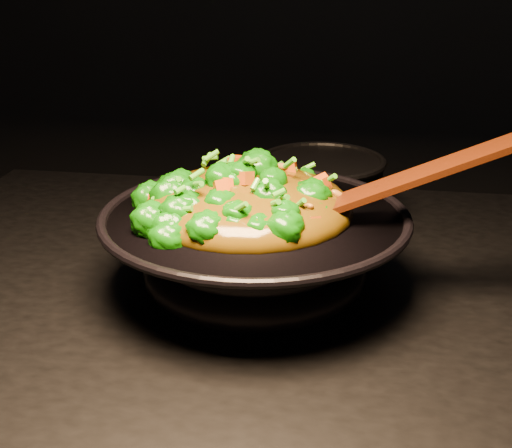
# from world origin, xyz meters

# --- Properties ---
(wok) EXTENTS (0.49, 0.49, 0.11)m
(wok) POSITION_xyz_m (-0.04, 0.01, 0.95)
(wok) COLOR black
(wok) RESTS_ON stovetop
(stir_fry) EXTENTS (0.29, 0.29, 0.09)m
(stir_fry) POSITION_xyz_m (-0.05, 0.02, 1.05)
(stir_fry) COLOR #116106
(stir_fry) RESTS_ON wok
(spatula) EXTENTS (0.28, 0.07, 0.12)m
(spatula) POSITION_xyz_m (0.12, 0.01, 1.06)
(spatula) COLOR #340D06
(spatula) RESTS_ON wok
(back_pot) EXTENTS (0.20, 0.20, 0.11)m
(back_pot) POSITION_xyz_m (0.02, 0.26, 0.95)
(back_pot) COLOR black
(back_pot) RESTS_ON stovetop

